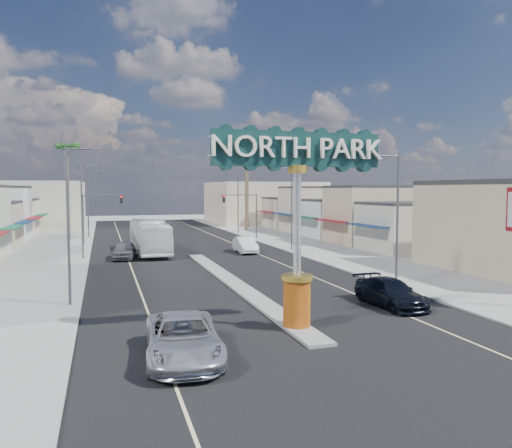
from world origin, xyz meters
TOP-DOWN VIEW (x-y plane):
  - ground at (0.00, 30.00)m, footprint 160.00×160.00m
  - road at (0.00, 30.00)m, footprint 20.00×120.00m
  - median_island at (0.00, 14.00)m, footprint 1.30×30.00m
  - sidewalk_left at (-14.00, 30.00)m, footprint 8.00×120.00m
  - sidewalk_right at (14.00, 30.00)m, footprint 8.00×120.00m
  - storefront_row_right at (24.00, 43.00)m, footprint 12.00×42.00m
  - backdrop_far_left at (-22.00, 75.00)m, footprint 20.00×20.00m
  - backdrop_far_right at (22.00, 75.00)m, footprint 20.00×20.00m
  - gateway_sign at (0.00, 1.98)m, footprint 8.20×1.50m
  - traffic_signal_left at (-9.18, 43.99)m, footprint 5.09×0.45m
  - traffic_signal_right at (9.18, 43.99)m, footprint 5.09×0.45m
  - streetlight_l_near at (-10.43, 10.00)m, footprint 2.03×0.22m
  - streetlight_l_mid at (-10.43, 30.00)m, footprint 2.03×0.22m
  - streetlight_l_far at (-10.43, 52.00)m, footprint 2.03×0.22m
  - streetlight_r_near at (10.43, 10.00)m, footprint 2.03×0.22m
  - streetlight_r_mid at (10.43, 30.00)m, footprint 2.03×0.22m
  - streetlight_r_far at (10.43, 52.00)m, footprint 2.03×0.22m
  - palm_left_far at (-13.00, 50.00)m, footprint 2.60×2.60m
  - palm_right_mid at (13.00, 56.00)m, footprint 2.60×2.60m
  - palm_right_far at (15.00, 62.00)m, footprint 2.60×2.60m
  - suv_left at (-5.84, -0.64)m, footprint 3.32×6.35m
  - suv_right at (6.86, 4.81)m, footprint 2.42×5.44m
  - car_parked_left at (-6.85, 29.15)m, footprint 2.65×5.28m
  - car_parked_right at (5.50, 30.23)m, footprint 1.97×5.11m
  - city_bus at (-4.14, 32.79)m, footprint 3.33×12.70m

SIDE VIEW (x-z plane):
  - ground at x=0.00m, z-range 0.00..0.00m
  - road at x=0.00m, z-range 0.00..0.01m
  - sidewalk_left at x=-14.00m, z-range 0.00..0.12m
  - sidewalk_right at x=14.00m, z-range 0.00..0.12m
  - median_island at x=0.00m, z-range 0.00..0.16m
  - suv_right at x=6.86m, z-range 0.00..1.55m
  - car_parked_right at x=5.50m, z-range 0.00..1.66m
  - suv_left at x=-5.84m, z-range 0.00..1.71m
  - car_parked_left at x=-6.85m, z-range 0.00..1.73m
  - city_bus at x=-4.14m, z-range 0.00..3.51m
  - storefront_row_right at x=24.00m, z-range 0.00..6.00m
  - backdrop_far_left at x=-22.00m, z-range 0.00..8.00m
  - backdrop_far_right at x=22.00m, z-range 0.00..8.00m
  - traffic_signal_left at x=-9.18m, z-range 1.27..7.27m
  - traffic_signal_right at x=9.18m, z-range 1.27..7.27m
  - streetlight_l_near at x=-10.43m, z-range 0.57..9.57m
  - streetlight_l_mid at x=-10.43m, z-range 0.57..9.57m
  - streetlight_l_far at x=-10.43m, z-range 0.57..9.57m
  - streetlight_r_near at x=10.43m, z-range 0.57..9.57m
  - streetlight_r_mid at x=10.43m, z-range 0.57..9.57m
  - streetlight_r_far at x=10.43m, z-range 0.57..9.57m
  - gateway_sign at x=0.00m, z-range 1.35..10.50m
  - palm_right_mid at x=13.00m, z-range 4.55..16.65m
  - palm_left_far at x=-13.00m, z-range 4.95..18.05m
  - palm_right_far at x=15.00m, z-range 5.34..19.44m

